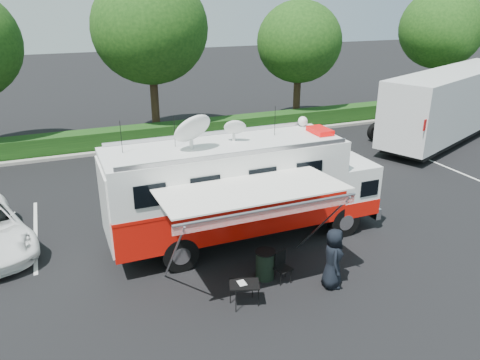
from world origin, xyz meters
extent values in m
plane|color=black|center=(0.00, 0.00, 0.00)|extent=(120.00, 120.00, 0.00)
cube|color=#9E998E|center=(4.00, 11.00, 0.07)|extent=(60.00, 0.35, 0.15)
cube|color=black|center=(4.00, 11.90, 0.50)|extent=(60.00, 1.20, 1.00)
cylinder|color=black|center=(0.00, 13.00, 2.40)|extent=(0.44, 0.44, 4.80)
ellipsoid|color=#14380F|center=(0.00, 13.00, 5.95)|extent=(6.14, 6.14, 5.84)
cylinder|color=black|center=(9.00, 13.00, 2.00)|extent=(0.44, 0.44, 4.00)
ellipsoid|color=#14380F|center=(9.00, 13.00, 4.96)|extent=(5.12, 5.12, 4.86)
cylinder|color=black|center=(20.00, 13.00, 2.20)|extent=(0.44, 0.44, 4.40)
ellipsoid|color=#14380F|center=(20.00, 13.00, 5.46)|extent=(5.63, 5.63, 5.35)
cube|color=silver|center=(-6.50, 3.00, 0.00)|extent=(0.12, 5.50, 0.01)
cube|color=silver|center=(-0.50, 3.00, 0.00)|extent=(0.12, 5.50, 0.01)
cube|color=silver|center=(5.50, 3.00, 0.00)|extent=(0.12, 5.50, 0.01)
cube|color=silver|center=(11.50, 3.00, 0.00)|extent=(0.12, 5.50, 0.01)
cube|color=black|center=(0.00, 0.00, 0.53)|extent=(8.36, 1.36, 0.29)
cylinder|color=black|center=(3.11, -1.07, 0.53)|extent=(1.07, 0.31, 1.07)
cylinder|color=black|center=(3.11, 1.07, 0.53)|extent=(1.07, 0.31, 1.07)
cylinder|color=black|center=(-2.53, -1.07, 0.53)|extent=(1.07, 0.31, 1.07)
cylinder|color=black|center=(-2.53, 1.07, 0.53)|extent=(1.07, 0.31, 1.07)
cube|color=silver|center=(4.42, 0.00, 0.58)|extent=(0.19, 2.43, 0.39)
cube|color=white|center=(3.69, 0.00, 1.51)|extent=(1.36, 2.43, 1.65)
cube|color=red|center=(3.69, 0.00, 0.92)|extent=(1.38, 2.45, 0.53)
cube|color=black|center=(4.32, 0.00, 1.80)|extent=(0.12, 2.13, 0.68)
cube|color=red|center=(-0.68, 0.00, 1.26)|extent=(7.38, 2.43, 1.17)
cube|color=red|center=(-0.68, 0.00, 1.85)|extent=(7.40, 2.45, 0.10)
cube|color=white|center=(-0.68, 0.00, 2.57)|extent=(7.38, 2.43, 1.36)
cube|color=silver|center=(-0.68, 0.00, 3.29)|extent=(7.38, 2.43, 0.08)
cube|color=#CC0505|center=(2.62, 0.00, 3.43)|extent=(0.53, 0.92, 0.16)
sphere|color=white|center=(2.53, 0.97, 3.53)|extent=(0.33, 0.33, 0.33)
ellipsoid|color=silver|center=(-1.75, -0.15, 3.98)|extent=(1.17, 1.17, 0.35)
ellipsoid|color=silver|center=(-0.29, 0.19, 3.79)|extent=(0.68, 0.68, 0.19)
cylinder|color=black|center=(-3.69, 0.39, 3.79)|extent=(0.02, 0.02, 0.97)
cylinder|color=black|center=(-2.14, 0.39, 3.79)|extent=(0.02, 0.02, 0.97)
cylinder|color=black|center=(1.17, 0.39, 3.79)|extent=(0.02, 0.02, 0.97)
cube|color=white|center=(-0.87, -2.38, 2.82)|extent=(4.86, 2.33, 0.20)
cube|color=red|center=(-0.87, -3.53, 2.64)|extent=(4.86, 0.04, 0.27)
cylinder|color=#B2B2B7|center=(-0.87, -3.55, 2.76)|extent=(4.86, 0.07, 0.07)
cylinder|color=#B2B2B7|center=(-3.05, -2.46, 1.38)|extent=(0.05, 2.52, 2.80)
cylinder|color=#B2B2B7|center=(1.30, -2.46, 1.38)|extent=(0.05, 2.52, 2.80)
imported|color=black|center=(1.12, -3.44, 0.00)|extent=(0.85, 1.01, 1.75)
cube|color=black|center=(-1.45, -3.33, 0.63)|extent=(0.90, 0.76, 0.04)
cylinder|color=black|center=(-1.77, -3.52, 0.31)|extent=(0.02, 0.02, 0.63)
cylinder|color=black|center=(-1.77, -3.13, 0.31)|extent=(0.02, 0.02, 0.63)
cylinder|color=black|center=(-1.14, -3.52, 0.31)|extent=(0.02, 0.02, 0.63)
cylinder|color=black|center=(-1.14, -3.13, 0.31)|extent=(0.02, 0.02, 0.63)
cube|color=silver|center=(-1.50, -3.28, 0.65)|extent=(0.20, 0.27, 0.01)
cube|color=black|center=(-0.02, -2.75, 0.41)|extent=(0.52, 0.52, 0.04)
cube|color=black|center=(-0.02, -2.54, 0.64)|extent=(0.40, 0.17, 0.46)
cylinder|color=black|center=(-0.19, -2.91, 0.21)|extent=(0.02, 0.02, 0.41)
cylinder|color=black|center=(-0.19, -2.58, 0.21)|extent=(0.02, 0.02, 0.41)
cylinder|color=black|center=(0.14, -2.91, 0.21)|extent=(0.02, 0.02, 0.41)
cylinder|color=black|center=(0.14, -2.58, 0.21)|extent=(0.02, 0.02, 0.41)
cylinder|color=black|center=(-0.41, -2.38, 0.41)|extent=(0.53, 0.53, 0.82)
cylinder|color=black|center=(-0.41, -2.38, 0.84)|extent=(0.58, 0.58, 0.04)
cube|color=silver|center=(15.24, 6.50, 2.16)|extent=(12.38, 7.20, 3.30)
cube|color=#B20C0C|center=(15.24, 5.19, 2.16)|extent=(10.83, 4.62, 0.52)
cube|color=black|center=(15.24, 6.50, 0.36)|extent=(11.32, 6.51, 0.31)
cylinder|color=black|center=(11.12, 5.36, 0.52)|extent=(1.03, 0.31, 1.03)
cylinder|color=black|center=(11.12, 7.63, 0.52)|extent=(1.03, 0.31, 1.03)
cylinder|color=black|center=(12.36, 5.36, 0.52)|extent=(1.03, 0.31, 1.03)
cylinder|color=black|center=(12.36, 7.63, 0.52)|extent=(1.03, 0.31, 1.03)
camera|label=1|loc=(-5.43, -12.70, 7.52)|focal=35.00mm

